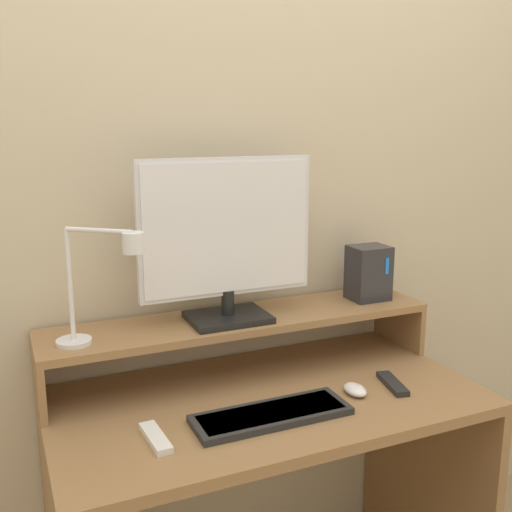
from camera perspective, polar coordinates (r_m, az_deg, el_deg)
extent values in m
cube|color=beige|center=(1.82, -3.40, 5.21)|extent=(6.00, 0.05, 2.50)
cube|color=olive|center=(1.66, 1.06, -13.59)|extent=(1.15, 0.61, 0.03)
cube|color=olive|center=(2.12, 15.74, -19.72)|extent=(0.03, 0.61, 0.73)
cube|color=olive|center=(1.67, -20.01, -10.99)|extent=(0.02, 0.25, 0.15)
cube|color=olive|center=(2.05, 13.43, -6.12)|extent=(0.02, 0.25, 0.15)
cube|color=olive|center=(1.75, -1.43, -6.09)|extent=(1.15, 0.25, 0.02)
cube|color=black|center=(1.71, -2.69, -5.84)|extent=(0.22, 0.17, 0.02)
cylinder|color=black|center=(1.70, -2.70, -4.43)|extent=(0.04, 0.04, 0.07)
cube|color=silver|center=(1.65, -2.83, 2.75)|extent=(0.50, 0.02, 0.38)
cube|color=silver|center=(1.64, -2.70, 2.69)|extent=(0.48, 0.01, 0.36)
cylinder|color=silver|center=(1.60, -16.94, -7.81)|extent=(0.09, 0.09, 0.01)
cylinder|color=silver|center=(1.56, -17.29, -2.68)|extent=(0.01, 0.01, 0.29)
cylinder|color=silver|center=(1.48, -14.73, 2.35)|extent=(0.15, 0.12, 0.01)
cylinder|color=silver|center=(1.45, -11.59, 1.24)|extent=(0.05, 0.05, 0.05)
cube|color=#28282D|center=(1.92, 10.66, -1.58)|extent=(0.12, 0.10, 0.17)
cube|color=#1972F2|center=(1.90, 12.38, -0.94)|extent=(0.01, 0.00, 0.05)
cube|color=#282828|center=(1.54, 1.48, -14.88)|extent=(0.40, 0.14, 0.02)
cube|color=black|center=(1.54, 1.48, -14.70)|extent=(0.37, 0.11, 0.01)
ellipsoid|color=white|center=(1.68, 9.42, -12.45)|extent=(0.05, 0.08, 0.03)
cube|color=white|center=(1.46, -9.54, -16.71)|extent=(0.05, 0.15, 0.02)
cube|color=black|center=(1.75, 12.87, -11.77)|extent=(0.07, 0.15, 0.02)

